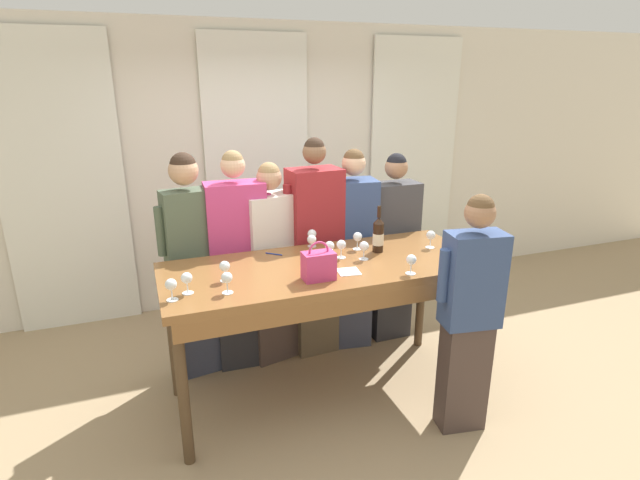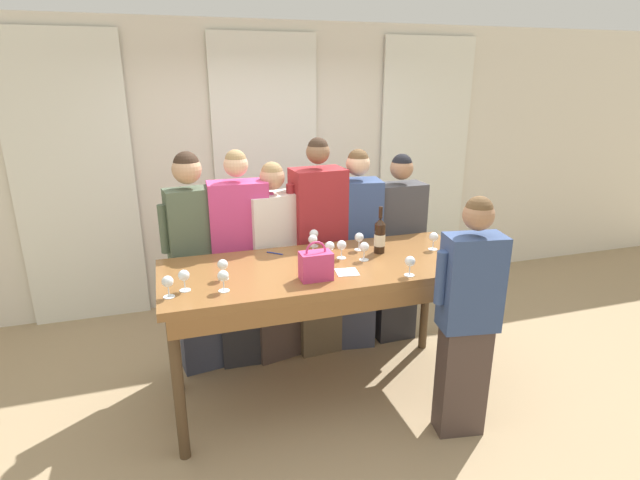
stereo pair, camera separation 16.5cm
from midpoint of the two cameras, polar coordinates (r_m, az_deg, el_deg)
The scene contains 30 objects.
ground_plane at distance 3.97m, azimuth 1.66°, elevation -17.03°, with size 18.00×18.00×0.00m, color tan.
wall_back at distance 5.19m, azimuth -5.34°, elevation 8.30°, with size 12.00×0.06×2.80m.
curtain_panel_left at distance 5.07m, azimuth -25.37°, elevation 5.73°, with size 1.05×0.03×2.69m.
curtain_panel_center at distance 5.14m, azimuth -5.17°, elevation 7.56°, with size 1.05×0.03×2.69m.
curtain_panel_right at distance 5.78m, azimuth 12.57°, elevation 8.41°, with size 1.05×0.03×2.69m.
tasting_bar at distance 3.49m, azimuth 1.93°, elevation -4.57°, with size 2.23×0.90×1.04m.
wine_bottle at distance 3.69m, azimuth 8.12°, elevation 0.44°, with size 0.08×0.08×0.35m.
handbag at distance 3.19m, azimuth 1.01°, elevation -2.90°, with size 0.20×0.12×0.26m.
wine_glass_front_left at distance 3.53m, azimuth 2.46°, elevation -0.80°, with size 0.07×0.07×0.13m.
wine_glass_front_mid at distance 3.74m, azimuth 5.76°, elevation 0.21°, with size 0.07×0.07×0.13m.
wine_glass_front_right at distance 3.68m, azimuth 0.49°, elevation -0.01°, with size 0.07×0.07×0.13m.
wine_glass_center_left at distance 3.11m, azimuth -13.83°, elevation -4.07°, with size 0.07×0.07×0.13m.
wine_glass_center_mid at distance 3.54m, azimuth 6.41°, elevation -0.88°, with size 0.07×0.07×0.13m.
wine_glass_center_right at distance 3.23m, azimuth -9.63°, elevation -2.89°, with size 0.07×0.07×0.13m.
wine_glass_back_left at distance 3.56m, azimuth 3.81°, elevation -0.67°, with size 0.07×0.07×0.13m.
wine_glass_back_mid at distance 3.06m, azimuth -9.50°, elevation -4.17°, with size 0.07×0.07×0.13m.
wine_glass_back_right at distance 3.80m, azimuth 0.54°, elevation 0.62°, with size 0.07×0.07×0.13m.
wine_glass_near_host at distance 3.85m, azimuth 14.06°, elevation 0.25°, with size 0.07×0.07×0.13m.
wine_glass_by_bottle at distance 3.04m, azimuth -15.54°, elevation -4.70°, with size 0.07×0.07×0.13m.
wine_glass_by_handbag at distance 3.31m, azimuth 11.66°, elevation -2.50°, with size 0.07×0.07×0.13m.
napkin at distance 3.34m, azimuth 4.52°, elevation -3.69°, with size 0.16×0.16×0.00m.
pen at distance 3.68m, azimuth -3.91°, elevation -1.53°, with size 0.10×0.09×0.01m.
guest_olive_jacket at distance 3.93m, azimuth -13.01°, elevation -2.21°, with size 0.48×0.26×1.78m.
guest_pink_top at distance 3.98m, azimuth -7.86°, elevation -2.39°, with size 0.56×0.26×1.78m.
guest_cream_sweater at distance 4.05m, azimuth -4.03°, elevation -2.66°, with size 0.54×0.33×1.67m.
guest_striped_shirt at distance 4.12m, azimuth 0.92°, elevation -1.07°, with size 0.53×0.31×1.84m.
guest_navy_coat at distance 4.25m, azimuth 5.24°, elevation -1.20°, with size 0.50×0.33×1.74m.
guest_beige_cap at distance 4.42m, azimuth 9.91°, elevation -0.97°, with size 0.52×0.24×1.68m.
host_pouring at distance 3.34m, azimuth 17.94°, elevation -8.40°, with size 0.48×0.26×1.63m.
potted_plant at distance 5.67m, azimuth 11.27°, elevation -1.94°, with size 0.33×0.33×0.69m.
Camera 2 is at (-1.01, -3.08, 2.29)m, focal length 28.00 mm.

